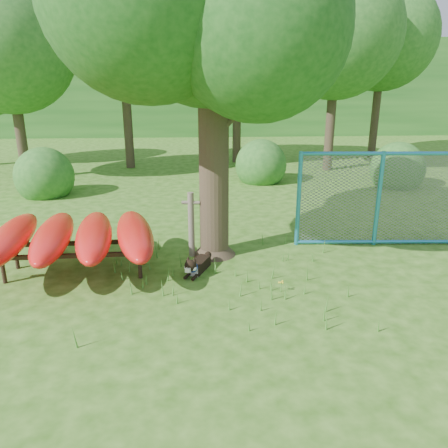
{
  "coord_description": "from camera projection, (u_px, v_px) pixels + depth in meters",
  "views": [
    {
      "loc": [
        -0.27,
        -6.17,
        3.43
      ],
      "look_at": [
        0.2,
        1.2,
        1.0
      ],
      "focal_mm": 35.0,
      "sensor_mm": 36.0,
      "label": 1
    }
  ],
  "objects": [
    {
      "name": "ground",
      "position": [
        216.0,
        307.0,
        6.93
      ],
      "size": [
        80.0,
        80.0,
        0.0
      ],
      "primitive_type": "plane",
      "color": "#275511",
      "rests_on": "ground"
    },
    {
      "name": "wooden_post",
      "position": [
        191.0,
        223.0,
        8.77
      ],
      "size": [
        0.37,
        0.14,
        1.34
      ],
      "rotation": [
        0.0,
        0.0,
        -0.11
      ],
      "color": "brown",
      "rests_on": "ground"
    },
    {
      "name": "kayak_rack",
      "position": [
        74.0,
        236.0,
        7.95
      ],
      "size": [
        3.24,
        2.87,
        0.95
      ],
      "rotation": [
        0.0,
        0.0,
        0.03
      ],
      "color": "black",
      "rests_on": "ground"
    },
    {
      "name": "husky_dog",
      "position": [
        197.0,
        266.0,
        8.13
      ],
      "size": [
        0.54,
        0.89,
        0.43
      ],
      "rotation": [
        0.0,
        0.0,
        -0.41
      ],
      "color": "black",
      "rests_on": "ground"
    },
    {
      "name": "fence_section",
      "position": [
        378.0,
        199.0,
        9.29
      ],
      "size": [
        3.5,
        0.29,
        3.41
      ],
      "rotation": [
        0.0,
        0.0,
        -0.06
      ],
      "color": "teal",
      "rests_on": "ground"
    },
    {
      "name": "wildflower_clump",
      "position": [
        281.0,
        283.0,
        7.4
      ],
      "size": [
        0.09,
        0.08,
        0.2
      ],
      "rotation": [
        0.0,
        0.0,
        0.25
      ],
      "color": "#47842B",
      "rests_on": "ground"
    },
    {
      "name": "bg_tree_a",
      "position": [
        8.0,
        48.0,
        14.62
      ],
      "size": [
        4.4,
        4.4,
        6.7
      ],
      "color": "#33281B",
      "rests_on": "ground"
    },
    {
      "name": "bg_tree_b",
      "position": [
        121.0,
        20.0,
        16.37
      ],
      "size": [
        5.2,
        5.2,
        8.22
      ],
      "color": "#33281B",
      "rests_on": "ground"
    },
    {
      "name": "bg_tree_c",
      "position": [
        237.0,
        63.0,
        18.06
      ],
      "size": [
        4.0,
        4.0,
        6.12
      ],
      "color": "#33281B",
      "rests_on": "ground"
    },
    {
      "name": "bg_tree_d",
      "position": [
        337.0,
        33.0,
        16.07
      ],
      "size": [
        4.8,
        4.8,
        7.5
      ],
      "color": "#33281B",
      "rests_on": "ground"
    },
    {
      "name": "bg_tree_e",
      "position": [
        383.0,
        37.0,
        19.05
      ],
      "size": [
        4.6,
        4.6,
        7.55
      ],
      "color": "#33281B",
      "rests_on": "ground"
    },
    {
      "name": "shrub_left",
      "position": [
        47.0,
        195.0,
        13.74
      ],
      "size": [
        1.8,
        1.8,
        1.8
      ],
      "primitive_type": "sphere",
      "color": "#245F1E",
      "rests_on": "ground"
    },
    {
      "name": "shrub_right",
      "position": [
        395.0,
        186.0,
        14.91
      ],
      "size": [
        1.8,
        1.8,
        1.8
      ],
      "primitive_type": "sphere",
      "color": "#245F1E",
      "rests_on": "ground"
    },
    {
      "name": "shrub_mid",
      "position": [
        260.0,
        182.0,
        15.59
      ],
      "size": [
        1.8,
        1.8,
        1.8
      ],
      "primitive_type": "sphere",
      "color": "#245F1E",
      "rests_on": "ground"
    },
    {
      "name": "wooded_hillside",
      "position": [
        199.0,
        87.0,
        32.54
      ],
      "size": [
        80.0,
        12.0,
        6.0
      ],
      "primitive_type": "cube",
      "color": "#245F1E",
      "rests_on": "ground"
    }
  ]
}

